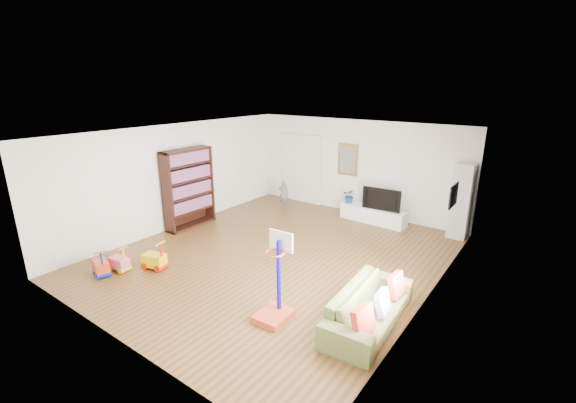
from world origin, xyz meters
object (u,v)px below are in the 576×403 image
Objects in this scene: bookshelf at (189,188)px; sofa at (369,307)px; basketball_hoop at (273,278)px; media_console at (373,215)px.

bookshelf reaches higher than sofa.
basketball_hoop reaches higher than sofa.
bookshelf is 0.99× the size of sofa.
sofa is (1.89, -4.41, 0.09)m from media_console.
bookshelf is at bearing 152.91° from basketball_hoop.
bookshelf is at bearing 73.81° from sofa.
bookshelf is 4.88m from basketball_hoop.
basketball_hoop is (4.41, -2.07, -0.30)m from bookshelf.
sofa is at bearing 29.07° from basketball_hoop.
basketball_hoop is at bearing -80.95° from media_console.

